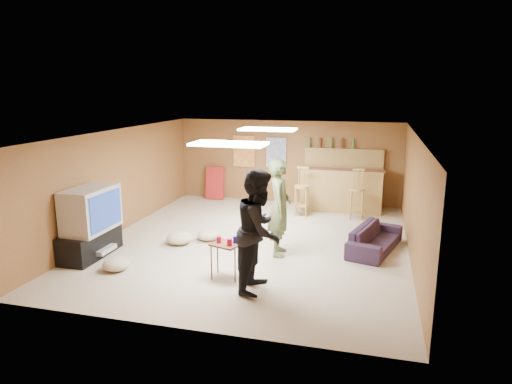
% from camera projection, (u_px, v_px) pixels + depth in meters
% --- Properties ---
extents(ground, '(7.00, 7.00, 0.00)m').
position_uv_depth(ground, '(253.00, 242.00, 9.21)').
color(ground, tan).
rests_on(ground, ground).
extents(ceiling, '(6.00, 7.00, 0.02)m').
position_uv_depth(ceiling, '(253.00, 133.00, 8.72)').
color(ceiling, silver).
rests_on(ceiling, ground).
extents(wall_back, '(6.00, 0.02, 2.20)m').
position_uv_depth(wall_back, '(287.00, 162.00, 12.26)').
color(wall_back, brown).
rests_on(wall_back, ground).
extents(wall_front, '(6.00, 0.02, 2.20)m').
position_uv_depth(wall_front, '(180.00, 248.00, 5.66)').
color(wall_front, brown).
rests_on(wall_front, ground).
extents(wall_left, '(0.02, 7.00, 2.20)m').
position_uv_depth(wall_left, '(118.00, 181.00, 9.71)').
color(wall_left, brown).
rests_on(wall_left, ground).
extents(wall_right, '(0.02, 7.00, 2.20)m').
position_uv_depth(wall_right, '(414.00, 198.00, 8.22)').
color(wall_right, brown).
rests_on(wall_right, ground).
extents(tv_stand, '(0.55, 1.30, 0.50)m').
position_uv_depth(tv_stand, '(90.00, 243.00, 8.41)').
color(tv_stand, black).
rests_on(tv_stand, ground).
extents(dvd_box, '(0.35, 0.50, 0.08)m').
position_uv_depth(dvd_box, '(101.00, 249.00, 8.38)').
color(dvd_box, '#B2B2B7').
rests_on(dvd_box, tv_stand).
extents(tv_body, '(0.60, 1.10, 0.80)m').
position_uv_depth(tv_body, '(91.00, 209.00, 8.25)').
color(tv_body, '#B2B2B7').
rests_on(tv_body, tv_stand).
extents(tv_screen, '(0.02, 0.95, 0.65)m').
position_uv_depth(tv_screen, '(106.00, 210.00, 8.17)').
color(tv_screen, navy).
rests_on(tv_screen, tv_body).
extents(bar_counter, '(2.00, 0.60, 1.10)m').
position_uv_depth(bar_counter, '(341.00, 189.00, 11.49)').
color(bar_counter, olive).
rests_on(bar_counter, ground).
extents(bar_lip, '(2.10, 0.12, 0.05)m').
position_uv_depth(bar_lip, '(341.00, 169.00, 11.13)').
color(bar_lip, '#431F15').
rests_on(bar_lip, bar_counter).
extents(bar_shelf, '(2.00, 0.18, 0.05)m').
position_uv_depth(bar_shelf, '(344.00, 149.00, 11.70)').
color(bar_shelf, olive).
rests_on(bar_shelf, bar_backing).
extents(bar_backing, '(2.00, 0.14, 0.60)m').
position_uv_depth(bar_backing, '(344.00, 161.00, 11.79)').
color(bar_backing, olive).
rests_on(bar_backing, bar_counter).
extents(poster_left, '(0.60, 0.03, 0.85)m').
position_uv_depth(poster_left, '(244.00, 151.00, 12.46)').
color(poster_left, '#BF3F26').
rests_on(poster_left, wall_back).
extents(poster_right, '(0.55, 0.03, 0.80)m').
position_uv_depth(poster_right, '(276.00, 152.00, 12.24)').
color(poster_right, '#334C99').
rests_on(poster_right, wall_back).
extents(folding_chair_stack, '(0.50, 0.26, 0.91)m').
position_uv_depth(folding_chair_stack, '(215.00, 183.00, 12.71)').
color(folding_chair_stack, '#AD2220').
rests_on(folding_chair_stack, ground).
extents(ceiling_panel_front, '(1.20, 0.60, 0.04)m').
position_uv_depth(ceiling_panel_front, '(229.00, 144.00, 7.31)').
color(ceiling_panel_front, white).
rests_on(ceiling_panel_front, ceiling).
extents(ceiling_panel_back, '(1.20, 0.60, 0.04)m').
position_uv_depth(ceiling_panel_back, '(268.00, 129.00, 9.85)').
color(ceiling_panel_back, white).
rests_on(ceiling_panel_back, ceiling).
extents(person_olive, '(0.51, 0.71, 1.82)m').
position_uv_depth(person_olive, '(280.00, 207.00, 8.36)').
color(person_olive, '#536138').
rests_on(person_olive, ground).
extents(person_black, '(0.75, 0.95, 1.89)m').
position_uv_depth(person_black, '(259.00, 230.00, 6.89)').
color(person_black, black).
rests_on(person_black, ground).
extents(sofa, '(1.07, 1.76, 0.48)m').
position_uv_depth(sofa, '(375.00, 239.00, 8.69)').
color(sofa, black).
rests_on(sofa, ground).
extents(tray_table, '(0.54, 0.48, 0.58)m').
position_uv_depth(tray_table, '(226.00, 260.00, 7.45)').
color(tray_table, '#431F15').
rests_on(tray_table, ground).
extents(cup_red_near, '(0.10, 0.10, 0.10)m').
position_uv_depth(cup_red_near, '(219.00, 239.00, 7.43)').
color(cup_red_near, red).
rests_on(cup_red_near, tray_table).
extents(cup_red_far, '(0.11, 0.11, 0.12)m').
position_uv_depth(cup_red_far, '(229.00, 242.00, 7.29)').
color(cup_red_far, red).
rests_on(cup_red_far, tray_table).
extents(cup_blue, '(0.10, 0.10, 0.11)m').
position_uv_depth(cup_blue, '(236.00, 239.00, 7.41)').
color(cup_blue, navy).
rests_on(cup_blue, tray_table).
extents(bar_stool_left, '(0.36, 0.36, 1.09)m').
position_uv_depth(bar_stool_left, '(302.00, 194.00, 11.03)').
color(bar_stool_left, olive).
rests_on(bar_stool_left, ground).
extents(bar_stool_right, '(0.41, 0.41, 1.30)m').
position_uv_depth(bar_stool_right, '(357.00, 192.00, 10.73)').
color(bar_stool_right, olive).
rests_on(bar_stool_right, ground).
extents(cushion_near_tv, '(0.55, 0.55, 0.23)m').
position_uv_depth(cushion_near_tv, '(179.00, 238.00, 9.10)').
color(cushion_near_tv, tan).
rests_on(cushion_near_tv, ground).
extents(cushion_mid, '(0.55, 0.55, 0.21)m').
position_uv_depth(cushion_mid, '(208.00, 235.00, 9.34)').
color(cushion_mid, tan).
rests_on(cushion_mid, ground).
extents(cushion_far, '(0.60, 0.60, 0.21)m').
position_uv_depth(cushion_far, '(116.00, 264.00, 7.79)').
color(cushion_far, tan).
rests_on(cushion_far, ground).
extents(bottle_row, '(1.20, 0.08, 0.26)m').
position_uv_depth(bottle_row, '(331.00, 143.00, 11.73)').
color(bottle_row, '#3F7233').
rests_on(bottle_row, bar_shelf).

